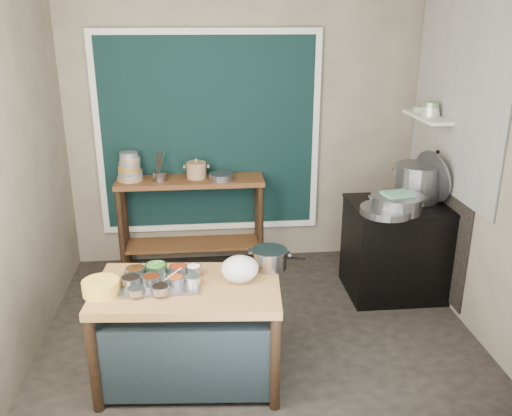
{
  "coord_description": "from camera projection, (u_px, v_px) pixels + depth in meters",
  "views": [
    {
      "loc": [
        -0.4,
        -3.88,
        2.48
      ],
      "look_at": [
        0.0,
        0.25,
        0.99
      ],
      "focal_mm": 38.0,
      "sensor_mm": 36.0,
      "label": 1
    }
  ],
  "objects": [
    {
      "name": "shelf_bowl_green",
      "position": [
        421.0,
        109.0,
        5.05
      ],
      "size": [
        0.15,
        0.15,
        0.05
      ],
      "primitive_type": "cylinder",
      "rotation": [
        0.0,
        0.0,
        -0.01
      ],
      "color": "gray",
      "rests_on": "wall_shelf"
    },
    {
      "name": "curtain_panel",
      "position": [
        209.0,
        134.0,
        5.4
      ],
      "size": [
        2.1,
        0.02,
        1.9
      ],
      "primitive_type": "cube",
      "color": "black",
      "rests_on": "back_wall"
    },
    {
      "name": "bowl_stack",
      "position": [
        130.0,
        168.0,
        5.26
      ],
      "size": [
        0.25,
        0.25,
        0.28
      ],
      "color": "tan",
      "rests_on": "back_counter"
    },
    {
      "name": "steamer",
      "position": [
        397.0,
        203.0,
        4.63
      ],
      "size": [
        0.5,
        0.5,
        0.15
      ],
      "primitive_type": null,
      "rotation": [
        0.0,
        0.0,
        -0.11
      ],
      "color": "gray",
      "rests_on": "stove_top"
    },
    {
      "name": "prep_table",
      "position": [
        190.0,
        333.0,
        3.78
      ],
      "size": [
        1.3,
        0.82,
        0.75
      ],
      "primitive_type": "cube",
      "rotation": [
        0.0,
        0.0,
        -0.08
      ],
      "color": "#926135",
      "rests_on": "floor"
    },
    {
      "name": "tile_panel",
      "position": [
        457.0,
        93.0,
        4.56
      ],
      "size": [
        0.02,
        1.7,
        1.7
      ],
      "primitive_type": "cube",
      "color": "#B2B2AA",
      "rests_on": "right_wall"
    },
    {
      "name": "shelf_bowl_stack",
      "position": [
        431.0,
        110.0,
        4.84
      ],
      "size": [
        0.16,
        0.16,
        0.13
      ],
      "color": "silver",
      "rests_on": "wall_shelf"
    },
    {
      "name": "pot_lid",
      "position": [
        433.0,
        176.0,
        4.83
      ],
      "size": [
        0.24,
        0.5,
        0.47
      ],
      "primitive_type": "cylinder",
      "rotation": [
        0.0,
        1.36,
        0.25
      ],
      "color": "gray",
      "rests_on": "stove_top"
    },
    {
      "name": "condiment_bowls",
      "position": [
        158.0,
        277.0,
        3.67
      ],
      "size": [
        0.54,
        0.44,
        0.06
      ],
      "color": "silver",
      "rests_on": "condiment_tray"
    },
    {
      "name": "wall_shelf",
      "position": [
        428.0,
        117.0,
        4.91
      ],
      "size": [
        0.22,
        0.7,
        0.03
      ],
      "primitive_type": "cube",
      "color": "beige",
      "rests_on": "right_wall"
    },
    {
      "name": "saucepan",
      "position": [
        269.0,
        259.0,
        3.89
      ],
      "size": [
        0.32,
        0.32,
        0.14
      ],
      "primitive_type": null,
      "rotation": [
        0.0,
        0.0,
        -0.26
      ],
      "color": "gray",
      "rests_on": "prep_table"
    },
    {
      "name": "floor",
      "position": [
        258.0,
        331.0,
        4.51
      ],
      "size": [
        3.5,
        3.0,
        0.02
      ],
      "primitive_type": "cube",
      "color": "#2E2A23",
      "rests_on": "ground"
    },
    {
      "name": "soot_patch",
      "position": [
        437.0,
        217.0,
        5.04
      ],
      "size": [
        0.01,
        1.3,
        1.3
      ],
      "primitive_type": "cube",
      "color": "black",
      "rests_on": "right_wall"
    },
    {
      "name": "green_cloth",
      "position": [
        398.0,
        194.0,
        4.6
      ],
      "size": [
        0.27,
        0.23,
        0.02
      ],
      "primitive_type": "cube",
      "rotation": [
        0.0,
        0.0,
        0.18
      ],
      "color": "#68AE8E",
      "rests_on": "steamer"
    },
    {
      "name": "utensil_cup",
      "position": [
        160.0,
        176.0,
        5.27
      ],
      "size": [
        0.16,
        0.16,
        0.09
      ],
      "primitive_type": "cylinder",
      "rotation": [
        0.0,
        0.0,
        0.09
      ],
      "color": "gray",
      "rests_on": "back_counter"
    },
    {
      "name": "wide_bowl",
      "position": [
        221.0,
        177.0,
        5.3
      ],
      "size": [
        0.32,
        0.32,
        0.06
      ],
      "primitive_type": "cylinder",
      "rotation": [
        0.0,
        0.0,
        0.38
      ],
      "color": "gray",
      "rests_on": "back_counter"
    },
    {
      "name": "back_counter",
      "position": [
        192.0,
        224.0,
        5.49
      ],
      "size": [
        1.45,
        0.4,
        0.95
      ],
      "primitive_type": "cube",
      "color": "brown",
      "rests_on": "floor"
    },
    {
      "name": "plastic_bag_a",
      "position": [
        240.0,
        269.0,
        3.68
      ],
      "size": [
        0.3,
        0.27,
        0.19
      ],
      "primitive_type": "ellipsoid",
      "rotation": [
        0.0,
        0.0,
        0.28
      ],
      "color": "white",
      "rests_on": "prep_table"
    },
    {
      "name": "stove_top",
      "position": [
        402.0,
        205.0,
        4.85
      ],
      "size": [
        0.92,
        0.69,
        0.03
      ],
      "primitive_type": "cube",
      "color": "black",
      "rests_on": "stove_block"
    },
    {
      "name": "curtain_frame",
      "position": [
        209.0,
        135.0,
        5.39
      ],
      "size": [
        2.22,
        0.03,
        2.02
      ],
      "primitive_type": null,
      "color": "beige",
      "rests_on": "back_wall"
    },
    {
      "name": "plastic_bag_b",
      "position": [
        242.0,
        268.0,
        3.72
      ],
      "size": [
        0.24,
        0.21,
        0.17
      ],
      "primitive_type": "ellipsoid",
      "rotation": [
        0.0,
        0.0,
        0.08
      ],
      "color": "white",
      "rests_on": "prep_table"
    },
    {
      "name": "left_wall",
      "position": [
        14.0,
        174.0,
        3.87
      ],
      "size": [
        0.02,
        3.0,
        2.8
      ],
      "primitive_type": "cube",
      "color": "gray",
      "rests_on": "floor"
    },
    {
      "name": "stock_pot",
      "position": [
        417.0,
        182.0,
        4.89
      ],
      "size": [
        0.51,
        0.51,
        0.33
      ],
      "primitive_type": null,
      "rotation": [
        0.0,
        0.0,
        -0.24
      ],
      "color": "gray",
      "rests_on": "stove_top"
    },
    {
      "name": "condiment_tray",
      "position": [
        161.0,
        282.0,
        3.67
      ],
      "size": [
        0.53,
        0.38,
        0.02
      ],
      "primitive_type": "cube",
      "rotation": [
        0.0,
        0.0,
        0.02
      ],
      "color": "gray",
      "rests_on": "prep_table"
    },
    {
      "name": "ceramic_crock",
      "position": [
        196.0,
        171.0,
        5.34
      ],
      "size": [
        0.21,
        0.21,
        0.14
      ],
      "primitive_type": null,
      "rotation": [
        0.0,
        0.0,
        -0.03
      ],
      "color": "#967A52",
      "rests_on": "back_counter"
    },
    {
      "name": "right_wall",
      "position": [
        484.0,
        162.0,
        4.19
      ],
      "size": [
        0.02,
        3.0,
        2.8
      ],
      "primitive_type": "cube",
      "color": "gray",
      "rests_on": "floor"
    },
    {
      "name": "shallow_pan",
      "position": [
        386.0,
        210.0,
        4.59
      ],
      "size": [
        0.59,
        0.59,
        0.06
      ],
      "primitive_type": "cylinder",
      "rotation": [
        0.0,
        0.0,
        -0.43
      ],
      "color": "gray",
      "rests_on": "stove_top"
    },
    {
      "name": "stove_block",
      "position": [
        398.0,
        250.0,
        5.0
      ],
      "size": [
        0.9,
        0.68,
        0.85
      ],
      "primitive_type": "cube",
      "color": "black",
      "rests_on": "floor"
    },
    {
      "name": "yellow_basin",
      "position": [
        101.0,
        287.0,
        3.54
      ],
      "size": [
        0.27,
        0.27,
        0.09
      ],
      "primitive_type": "cylinder",
      "rotation": [
        0.0,
        0.0,
        0.13
      ],
      "color": "gold",
      "rests_on": "prep_table"
    },
    {
      "name": "back_wall",
      "position": [
        243.0,
        128.0,
        5.45
      ],
      "size": [
        3.5,
        0.02,
        2.8
      ],
      "primitive_type": "cube",
      "color": "gray",
      "rests_on": "floor"
    }
  ]
}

